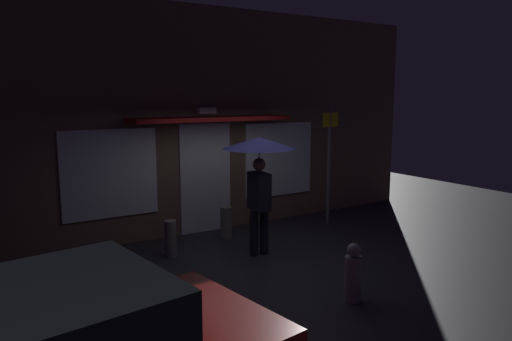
% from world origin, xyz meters
% --- Properties ---
extents(ground_plane, '(18.00, 18.00, 0.00)m').
position_xyz_m(ground_plane, '(0.00, 0.00, 0.00)').
color(ground_plane, '#26262B').
extents(building_facade, '(10.77, 1.00, 4.47)m').
position_xyz_m(building_facade, '(-0.00, 2.34, 2.21)').
color(building_facade, brown).
rests_on(building_facade, ground).
extents(person_with_umbrella, '(1.24, 1.24, 2.05)m').
position_xyz_m(person_with_umbrella, '(0.12, 0.37, 1.66)').
color(person_with_umbrella, black).
rests_on(person_with_umbrella, ground).
extents(street_sign_post, '(0.40, 0.07, 2.49)m').
position_xyz_m(street_sign_post, '(2.47, 1.29, 1.41)').
color(street_sign_post, '#595B60').
rests_on(street_sign_post, ground).
extents(sidewalk_bollard, '(0.23, 0.23, 0.62)m').
position_xyz_m(sidewalk_bollard, '(0.10, 1.52, 0.31)').
color(sidewalk_bollard, slate).
rests_on(sidewalk_bollard, ground).
extents(sidewalk_bollard_2, '(0.20, 0.20, 0.64)m').
position_xyz_m(sidewalk_bollard_2, '(-1.22, 1.09, 0.32)').
color(sidewalk_bollard_2, slate).
rests_on(sidewalk_bollard_2, ground).
extents(fire_hydrant, '(0.23, 0.23, 0.80)m').
position_xyz_m(fire_hydrant, '(0.17, -1.89, 0.37)').
color(fire_hydrant, gray).
rests_on(fire_hydrant, ground).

